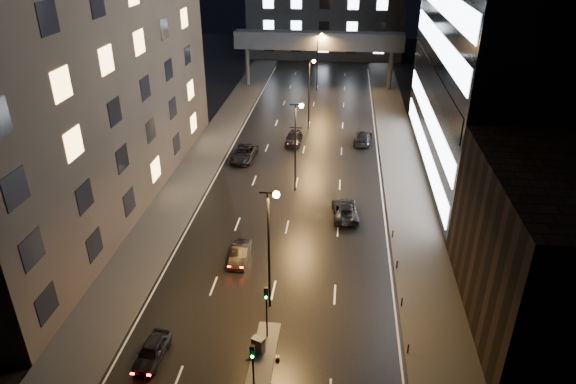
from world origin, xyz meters
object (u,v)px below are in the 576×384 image
at_px(car_away_d, 294,138).
at_px(car_toward_b, 363,137).
at_px(car_away_b, 240,253).
at_px(car_away_c, 244,154).
at_px(car_away_a, 152,351).
at_px(utility_cabinet, 258,345).
at_px(car_toward_a, 345,210).

relative_size(car_away_d, car_toward_b, 0.95).
distance_m(car_away_b, car_away_c, 22.30).
distance_m(car_away_a, utility_cabinet, 7.26).
bearing_deg(car_away_d, car_toward_b, 9.19).
bearing_deg(utility_cabinet, car_away_b, 131.40).
height_order(car_away_a, car_toward_a, car_toward_a).
bearing_deg(car_away_c, car_away_d, 50.86).
height_order(car_away_c, car_away_d, car_away_c).
bearing_deg(car_away_c, car_toward_a, -41.78).
height_order(car_away_a, car_away_c, car_away_c).
relative_size(car_away_a, car_toward_b, 0.74).
bearing_deg(car_toward_b, car_away_c, 33.51).
bearing_deg(car_toward_b, car_away_d, 14.88).
distance_m(car_away_c, car_away_d, 8.45).
relative_size(car_away_c, car_toward_b, 1.07).
bearing_deg(car_away_d, utility_cabinet, -86.17).
bearing_deg(car_away_d, car_away_a, -96.31).
bearing_deg(car_away_a, car_toward_a, 62.06).
xyz_separation_m(car_away_b, car_away_c, (-3.78, 21.98, 0.12)).
bearing_deg(utility_cabinet, car_toward_a, 97.84).
distance_m(car_away_b, car_away_d, 28.23).
xyz_separation_m(car_away_c, car_toward_a, (12.93, -13.20, -0.06)).
bearing_deg(car_away_b, car_away_c, 99.48).
bearing_deg(utility_cabinet, car_away_a, -145.51).
height_order(car_away_b, car_away_d, car_away_d).
bearing_deg(car_away_c, car_away_b, -76.44).
relative_size(car_away_b, car_away_c, 0.72).
distance_m(car_away_a, car_toward_b, 44.29).
bearing_deg(car_toward_b, car_away_b, 76.30).
height_order(car_away_d, car_toward_a, car_toward_a).
bearing_deg(car_away_c, car_toward_b, 29.91).
relative_size(car_away_a, car_toward_a, 0.75).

